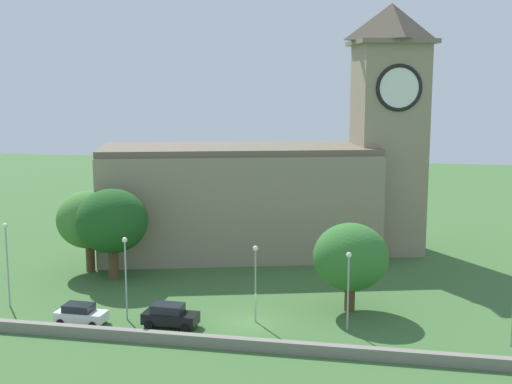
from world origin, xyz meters
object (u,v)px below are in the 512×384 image
at_px(church, 277,182).
at_px(streetlamp_central, 255,271).
at_px(car_black, 170,316).
at_px(tree_churchyard, 351,257).
at_px(car_white, 81,314).
at_px(tree_by_tower, 89,220).
at_px(streetlamp_west_mid, 125,265).
at_px(tree_riverside_west, 112,221).
at_px(streetlamp_east_mid, 348,278).
at_px(streetlamp_west_end, 7,252).

distance_m(church, streetlamp_central, 23.52).
xyz_separation_m(car_black, tree_churchyard, (13.96, 6.82, 3.81)).
distance_m(car_white, tree_by_tower, 16.54).
height_order(streetlamp_central, tree_churchyard, tree_churchyard).
distance_m(streetlamp_west_mid, tree_riverside_west, 12.25).
xyz_separation_m(car_white, streetlamp_west_mid, (3.33, 1.68, 3.84)).
distance_m(streetlamp_central, tree_by_tower, 22.97).
height_order(streetlamp_central, streetlamp_east_mid, streetlamp_central).
bearing_deg(streetlamp_west_end, car_white, -19.40).
bearing_deg(tree_by_tower, tree_riverside_west, -33.06).
distance_m(car_white, streetlamp_west_mid, 5.36).
height_order(streetlamp_west_end, tree_churchyard, tree_churchyard).
distance_m(car_white, streetlamp_east_mid, 21.94).
distance_m(streetlamp_west_mid, streetlamp_central, 10.71).
bearing_deg(church, streetlamp_west_end, -130.32).
distance_m(streetlamp_west_end, streetlamp_west_mid, 11.49).
bearing_deg(tree_churchyard, streetlamp_west_end, -171.03).
bearing_deg(tree_churchyard, tree_by_tower, 165.15).
distance_m(church, tree_by_tower, 21.43).
relative_size(church, car_black, 8.51).
bearing_deg(church, tree_churchyard, -63.21).
bearing_deg(car_white, tree_by_tower, 111.94).
height_order(car_white, tree_riverside_west, tree_riverside_west).
bearing_deg(streetlamp_west_mid, car_black, -13.74).
height_order(streetlamp_west_mid, streetlamp_east_mid, streetlamp_west_mid).
height_order(car_black, streetlamp_west_mid, streetlamp_west_mid).
distance_m(car_white, car_black, 7.44).
bearing_deg(church, tree_by_tower, -146.86).
bearing_deg(streetlamp_west_mid, car_white, -153.27).
xyz_separation_m(church, tree_by_tower, (-17.78, -11.61, -2.83)).
height_order(church, tree_riverside_west, church).
distance_m(streetlamp_east_mid, tree_by_tower, 29.91).
bearing_deg(streetlamp_west_end, streetlamp_west_mid, -5.85).
height_order(tree_by_tower, tree_riverside_west, tree_riverside_west).
bearing_deg(streetlamp_central, tree_riverside_west, 150.64).
bearing_deg(streetlamp_west_mid, streetlamp_east_mid, 3.62).
bearing_deg(streetlamp_east_mid, streetlamp_central, 176.78).
xyz_separation_m(church, streetlamp_east_mid, (9.63, -23.52, -3.95)).
distance_m(car_black, streetlamp_west_mid, 5.60).
relative_size(church, tree_churchyard, 4.95).
distance_m(car_black, tree_riverside_west, 16.08).
bearing_deg(streetlamp_east_mid, tree_riverside_west, 158.08).
height_order(car_black, streetlamp_central, streetlamp_central).
xyz_separation_m(car_black, streetlamp_east_mid, (14.07, 2.14, 3.36)).
distance_m(car_white, streetlamp_central, 14.72).
relative_size(streetlamp_west_end, streetlamp_west_mid, 1.07).
height_order(car_black, tree_churchyard, tree_churchyard).
height_order(car_white, tree_churchyard, tree_churchyard).
bearing_deg(streetlamp_central, streetlamp_east_mid, -3.22).
bearing_deg(car_white, streetlamp_central, 13.14).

